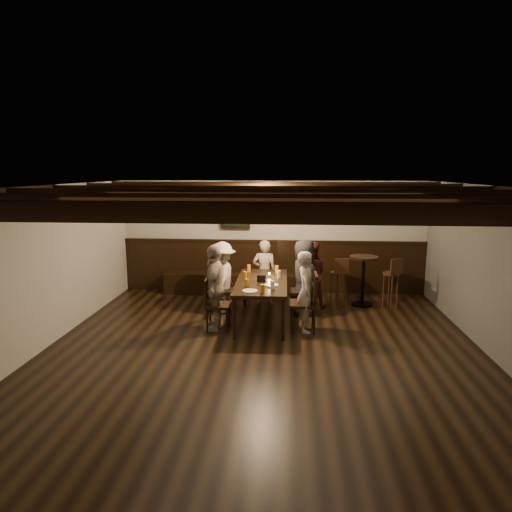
# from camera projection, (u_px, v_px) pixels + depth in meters

# --- Properties ---
(room) EXTENTS (7.00, 7.00, 7.00)m
(room) POSITION_uv_depth(u_px,v_px,m) (255.00, 253.00, 8.61)
(room) COLOR black
(room) RESTS_ON ground
(dining_table) EXTENTS (0.90, 1.95, 0.73)m
(dining_table) POSITION_uv_depth(u_px,v_px,m) (262.00, 284.00, 7.91)
(dining_table) COLOR black
(dining_table) RESTS_ON floor
(chair_left_near) EXTENTS (0.41, 0.41, 0.89)m
(chair_left_near) POSITION_uv_depth(u_px,v_px,m) (224.00, 298.00, 8.47)
(chair_left_near) COLOR black
(chair_left_near) RESTS_ON floor
(chair_left_far) EXTENTS (0.40, 0.40, 0.87)m
(chair_left_far) POSITION_uv_depth(u_px,v_px,m) (217.00, 314.00, 7.59)
(chair_left_far) COLOR black
(chair_left_far) RESTS_ON floor
(chair_right_near) EXTENTS (0.42, 0.42, 0.91)m
(chair_right_near) POSITION_uv_depth(u_px,v_px,m) (302.00, 300.00, 8.38)
(chair_right_near) COLOR black
(chair_right_near) RESTS_ON floor
(chair_right_far) EXTENTS (0.45, 0.45, 0.97)m
(chair_right_far) POSITION_uv_depth(u_px,v_px,m) (304.00, 314.00, 7.49)
(chair_right_far) COLOR black
(chair_right_far) RESTS_ON floor
(person_bench_left) EXTENTS (0.58, 0.38, 1.18)m
(person_bench_left) POSITION_uv_depth(u_px,v_px,m) (218.00, 276.00, 8.86)
(person_bench_left) COLOR #2A2A2D
(person_bench_left) RESTS_ON floor
(person_bench_centre) EXTENTS (0.47, 0.32, 1.29)m
(person_bench_centre) POSITION_uv_depth(u_px,v_px,m) (264.00, 272.00, 8.94)
(person_bench_centre) COLOR gray
(person_bench_centre) RESTS_ON floor
(person_bench_right) EXTENTS (0.63, 0.50, 1.29)m
(person_bench_right) POSITION_uv_depth(u_px,v_px,m) (311.00, 275.00, 8.74)
(person_bench_right) COLOR maroon
(person_bench_right) RESTS_ON floor
(person_left_near) EXTENTS (0.51, 0.87, 1.33)m
(person_left_near) POSITION_uv_depth(u_px,v_px,m) (222.00, 278.00, 8.40)
(person_left_near) COLOR #AEA293
(person_left_near) RESTS_ON floor
(person_left_far) EXTENTS (0.36, 0.84, 1.43)m
(person_left_far) POSITION_uv_depth(u_px,v_px,m) (215.00, 287.00, 7.50)
(person_left_far) COLOR gray
(person_left_far) RESTS_ON floor
(person_right_near) EXTENTS (0.45, 0.69, 1.39)m
(person_right_near) POSITION_uv_depth(u_px,v_px,m) (304.00, 277.00, 8.30)
(person_right_near) COLOR black
(person_right_near) RESTS_ON floor
(person_right_far) EXTENTS (0.33, 0.49, 1.34)m
(person_right_far) POSITION_uv_depth(u_px,v_px,m) (306.00, 292.00, 7.42)
(person_right_far) COLOR #A29789
(person_right_far) RESTS_ON floor
(pint_a) EXTENTS (0.07, 0.07, 0.14)m
(pint_a) POSITION_uv_depth(u_px,v_px,m) (249.00, 268.00, 8.59)
(pint_a) COLOR #BF7219
(pint_a) RESTS_ON dining_table
(pint_b) EXTENTS (0.07, 0.07, 0.14)m
(pint_b) POSITION_uv_depth(u_px,v_px,m) (277.00, 269.00, 8.51)
(pint_b) COLOR #BF7219
(pint_b) RESTS_ON dining_table
(pint_c) EXTENTS (0.07, 0.07, 0.14)m
(pint_c) POSITION_uv_depth(u_px,v_px,m) (245.00, 275.00, 8.00)
(pint_c) COLOR #BF7219
(pint_c) RESTS_ON dining_table
(pint_d) EXTENTS (0.07, 0.07, 0.14)m
(pint_d) POSITION_uv_depth(u_px,v_px,m) (279.00, 275.00, 8.06)
(pint_d) COLOR silver
(pint_d) RESTS_ON dining_table
(pint_e) EXTENTS (0.07, 0.07, 0.14)m
(pint_e) POSITION_uv_depth(u_px,v_px,m) (247.00, 283.00, 7.46)
(pint_e) COLOR #BF7219
(pint_e) RESTS_ON dining_table
(pint_f) EXTENTS (0.07, 0.07, 0.14)m
(pint_f) POSITION_uv_depth(u_px,v_px,m) (272.00, 285.00, 7.33)
(pint_f) COLOR silver
(pint_f) RESTS_ON dining_table
(pint_g) EXTENTS (0.07, 0.07, 0.14)m
(pint_g) POSITION_uv_depth(u_px,v_px,m) (262.00, 289.00, 7.10)
(pint_g) COLOR #BF7219
(pint_g) RESTS_ON dining_table
(plate_near) EXTENTS (0.24, 0.24, 0.01)m
(plate_near) POSITION_uv_depth(u_px,v_px,m) (250.00, 291.00, 7.22)
(plate_near) COLOR white
(plate_near) RESTS_ON dining_table
(plate_far) EXTENTS (0.24, 0.24, 0.01)m
(plate_far) POSITION_uv_depth(u_px,v_px,m) (272.00, 285.00, 7.59)
(plate_far) COLOR white
(plate_far) RESTS_ON dining_table
(condiment_caddy) EXTENTS (0.15, 0.10, 0.12)m
(condiment_caddy) POSITION_uv_depth(u_px,v_px,m) (262.00, 278.00, 7.84)
(condiment_caddy) COLOR black
(condiment_caddy) RESTS_ON dining_table
(candle) EXTENTS (0.05, 0.05, 0.05)m
(candle) POSITION_uv_depth(u_px,v_px,m) (269.00, 276.00, 8.18)
(candle) COLOR beige
(candle) RESTS_ON dining_table
(high_top_table) EXTENTS (0.55, 0.55, 0.98)m
(high_top_table) POSITION_uv_depth(u_px,v_px,m) (363.00, 273.00, 8.87)
(high_top_table) COLOR black
(high_top_table) RESTS_ON floor
(bar_stool_left) EXTENTS (0.33, 0.35, 0.99)m
(bar_stool_left) POSITION_uv_depth(u_px,v_px,m) (338.00, 289.00, 8.75)
(bar_stool_left) COLOR #331C10
(bar_stool_left) RESTS_ON floor
(bar_stool_right) EXTENTS (0.35, 0.36, 0.99)m
(bar_stool_right) POSITION_uv_depth(u_px,v_px,m) (390.00, 289.00, 8.73)
(bar_stool_right) COLOR #331C10
(bar_stool_right) RESTS_ON floor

